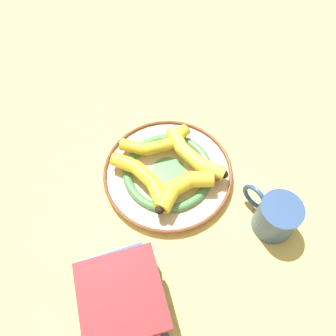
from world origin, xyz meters
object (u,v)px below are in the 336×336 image
Objects in this scene: banana_a at (184,187)px; banana_d at (192,154)px; banana_c at (155,144)px; book_stack at (121,305)px; banana_b at (144,178)px; coffee_mug at (275,216)px; decorative_bowl at (168,172)px.

banana_a is 0.09m from banana_d.
banana_a is 0.91× the size of banana_c.
banana_d is 0.38m from book_stack.
banana_b is 1.36× the size of coffee_mug.
banana_b is 0.10m from banana_c.
banana_a is at bearing -147.87° from banana_b.
decorative_bowl is 1.81× the size of banana_a.
book_stack is at bearing -66.39° from banana_d.
coffee_mug reaches higher than banana_d.
banana_a is 0.81× the size of book_stack.
banana_b is at bearing -119.88° from banana_c.
banana_c is at bearing -92.82° from banana_a.
banana_d is (0.06, 0.07, 0.00)m from banana_c.
banana_a is 0.92× the size of banana_d.
banana_c is (-0.07, -0.01, 0.03)m from decorative_bowl.
coffee_mug reaches higher than banana_c.
decorative_bowl is 0.08m from banana_a.
banana_d reaches higher than banana_c.
book_stack reaches higher than banana_c.
decorative_bowl is at bearing -28.49° from book_stack.
banana_d is (-0.02, 0.13, 0.00)m from banana_b.
banana_a reaches higher than banana_d.
decorative_bowl is 1.47× the size of book_stack.
banana_b reaches higher than decorative_bowl.
book_stack is at bearing 32.12° from banana_a.
decorative_bowl is 0.08m from banana_b.
coffee_mug is at bearing 4.13° from banana_d.
banana_c is at bearing -21.19° from book_stack.
banana_a reaches higher than banana_b.
banana_b and banana_d have the same top height.
banana_a is at bearing 11.12° from decorative_bowl.
banana_b is at bearing -103.37° from banana_d.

